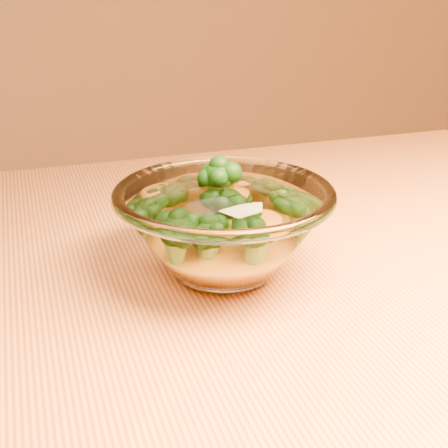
# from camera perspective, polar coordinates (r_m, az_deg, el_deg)

# --- Properties ---
(table) EXTENTS (1.20, 0.80, 0.75)m
(table) POSITION_cam_1_polar(r_m,az_deg,el_deg) (0.60, -6.75, -15.11)
(table) COLOR #B67536
(table) RESTS_ON ground
(glass_bowl) EXTENTS (0.20, 0.20, 0.09)m
(glass_bowl) POSITION_cam_1_polar(r_m,az_deg,el_deg) (0.56, 0.00, -0.40)
(glass_bowl) COLOR white
(glass_bowl) RESTS_ON table
(cheese_sauce) EXTENTS (0.11, 0.11, 0.03)m
(cheese_sauce) POSITION_cam_1_polar(r_m,az_deg,el_deg) (0.57, 0.00, -2.11)
(cheese_sauce) COLOR orange
(cheese_sauce) RESTS_ON glass_bowl
(broccoli_heap) EXTENTS (0.14, 0.14, 0.08)m
(broccoli_heap) POSITION_cam_1_polar(r_m,az_deg,el_deg) (0.56, -0.27, 0.97)
(broccoli_heap) COLOR black
(broccoli_heap) RESTS_ON cheese_sauce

